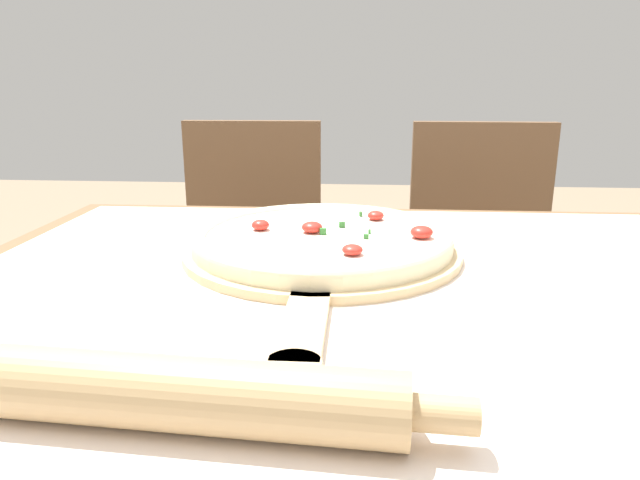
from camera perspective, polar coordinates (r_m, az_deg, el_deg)
name	(u,v)px	position (r m, az deg, el deg)	size (l,w,h in m)	color
dining_table	(357,381)	(0.75, 3.70, -13.91)	(1.12, 0.94, 0.76)	brown
towel_cloth	(359,291)	(0.69, 3.88, -5.09)	(1.04, 0.86, 0.00)	silver
pizza_peel	(321,254)	(0.81, 0.07, -1.40)	(0.40, 0.57, 0.01)	#D6B784
pizza	(322,238)	(0.82, 0.19, 0.23)	(0.37, 0.37, 0.04)	beige
rolling_pin	(193,395)	(0.43, -12.57, -14.87)	(0.40, 0.08, 0.05)	tan
chair_left	(250,262)	(1.59, -6.99, -2.19)	(0.41, 0.41, 0.90)	brown
chair_right	(480,267)	(1.59, 15.75, -2.63)	(0.41, 0.41, 0.90)	brown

